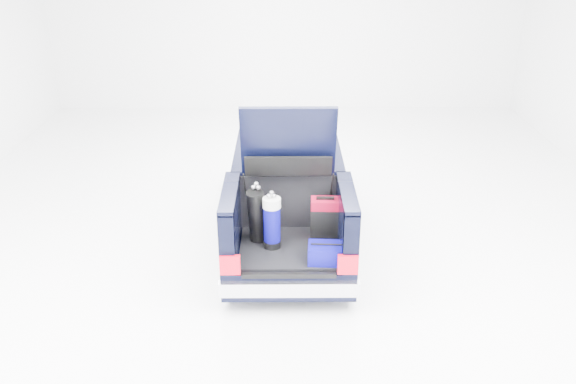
{
  "coord_description": "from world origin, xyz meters",
  "views": [
    {
      "loc": [
        -0.06,
        -8.71,
        4.73
      ],
      "look_at": [
        0.0,
        -0.5,
        0.96
      ],
      "focal_mm": 38.0,
      "sensor_mm": 36.0,
      "label": 1
    }
  ],
  "objects_px": {
    "black_golf_bag": "(257,216)",
    "blue_duffel": "(327,253)",
    "red_suitcase": "(325,219)",
    "blue_golf_bag": "(272,222)",
    "car": "(288,193)"
  },
  "relations": [
    {
      "from": "blue_golf_bag",
      "to": "blue_duffel",
      "type": "relative_size",
      "value": 1.58
    },
    {
      "from": "blue_golf_bag",
      "to": "red_suitcase",
      "type": "bearing_deg",
      "value": 8.32
    },
    {
      "from": "red_suitcase",
      "to": "black_golf_bag",
      "type": "xyz_separation_m",
      "value": [
        -0.93,
        -0.07,
        0.09
      ]
    },
    {
      "from": "blue_duffel",
      "to": "blue_golf_bag",
      "type": "bearing_deg",
      "value": 155.08
    },
    {
      "from": "blue_golf_bag",
      "to": "blue_duffel",
      "type": "distance_m",
      "value": 0.86
    },
    {
      "from": "blue_golf_bag",
      "to": "blue_duffel",
      "type": "xyz_separation_m",
      "value": [
        0.72,
        -0.39,
        -0.25
      ]
    },
    {
      "from": "black_golf_bag",
      "to": "blue_duffel",
      "type": "height_order",
      "value": "black_golf_bag"
    },
    {
      "from": "black_golf_bag",
      "to": "blue_golf_bag",
      "type": "relative_size",
      "value": 1.07
    },
    {
      "from": "car",
      "to": "blue_golf_bag",
      "type": "bearing_deg",
      "value": -97.95
    },
    {
      "from": "car",
      "to": "red_suitcase",
      "type": "height_order",
      "value": "car"
    },
    {
      "from": "car",
      "to": "blue_golf_bag",
      "type": "height_order",
      "value": "car"
    },
    {
      "from": "red_suitcase",
      "to": "blue_golf_bag",
      "type": "xyz_separation_m",
      "value": [
        -0.72,
        -0.21,
        0.07
      ]
    },
    {
      "from": "black_golf_bag",
      "to": "blue_duffel",
      "type": "distance_m",
      "value": 1.11
    },
    {
      "from": "red_suitcase",
      "to": "black_golf_bag",
      "type": "relative_size",
      "value": 0.73
    },
    {
      "from": "black_golf_bag",
      "to": "blue_golf_bag",
      "type": "xyz_separation_m",
      "value": [
        0.21,
        -0.15,
        -0.02
      ]
    }
  ]
}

